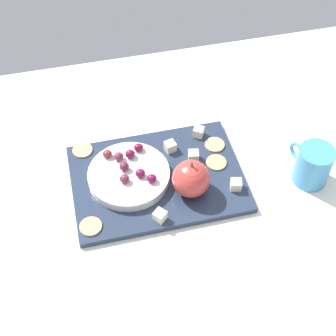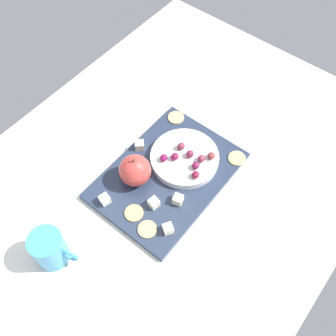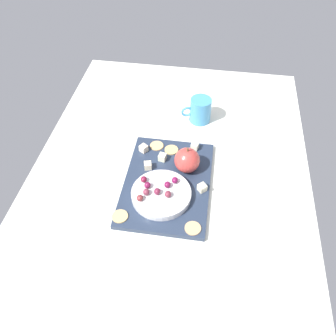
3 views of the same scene
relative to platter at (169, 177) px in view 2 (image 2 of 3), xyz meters
The scene contains 23 objects.
table 4.24cm from the platter, ahead, with size 122.34×85.24×3.50cm, color silver.
platter is the anchor object (origin of this frame).
serving_dish 6.03cm from the platter, behind, with size 16.99×16.99×2.01cm, color silver.
apple_whole 9.26cm from the platter, 43.57° to the right, with size 7.66×7.66×7.66cm, color #B93B35.
apple_stem 12.07cm from the platter, 43.57° to the right, with size 0.50×0.50×1.20cm, color brown.
cheese_cube_0 14.74cm from the platter, 37.58° to the left, with size 2.16×2.16×2.16cm, color #F0E3C5.
cheese_cube_1 9.12cm from the platter, 15.35° to the left, with size 2.16×2.16×2.16cm, color #EEF4CB.
cheese_cube_2 11.19cm from the platter, 99.04° to the right, with size 2.16×2.16×2.16cm, color #F9EEC5.
cheese_cube_3 7.80cm from the platter, 54.36° to the left, with size 2.16×2.16×2.16cm, color #F9E9C2.
cheese_cube_4 16.70cm from the platter, 25.30° to the right, with size 2.16×2.16×2.16cm, color #F7F0CD.
cracker_0 15.20cm from the platter, 19.83° to the left, with size 4.36×4.36×0.40cm, color tan.
cracker_1 17.96cm from the platter, 147.47° to the right, with size 4.36×4.36×0.40cm, color tan.
cracker_2 17.66cm from the platter, 144.25° to the left, with size 4.36×4.36×0.40cm, color tan.
cracker_3 13.16cm from the platter, ahead, with size 4.36×4.36×0.40cm, color tan.
grape_0 9.09cm from the platter, 148.67° to the left, with size 1.99×1.79×1.83cm, color brown.
grape_1 7.41cm from the platter, 136.22° to the left, with size 1.99×1.79×1.88cm, color maroon.
grape_2 8.04cm from the platter, 165.88° to the right, with size 1.99×1.79×1.81cm, color maroon.
grape_3 5.19cm from the platter, 163.08° to the right, with size 1.99×1.79×1.74cm, color maroon.
grape_4 7.54cm from the platter, 168.13° to the left, with size 1.99×1.79×1.87cm, color maroon.
grape_5 11.46cm from the platter, 148.63° to the left, with size 1.99×1.79×1.62cm, color maroon.
grape_6 4.94cm from the platter, 118.50° to the right, with size 1.99×1.79×1.75cm, color maroon.
grape_7 7.37cm from the platter, 113.42° to the left, with size 1.99×1.79×1.64cm, color maroon.
cup 32.33cm from the platter, 13.01° to the right, with size 7.31×10.26×8.78cm.
Camera 2 is at (35.99, 31.60, 87.44)cm, focal length 42.39 mm.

